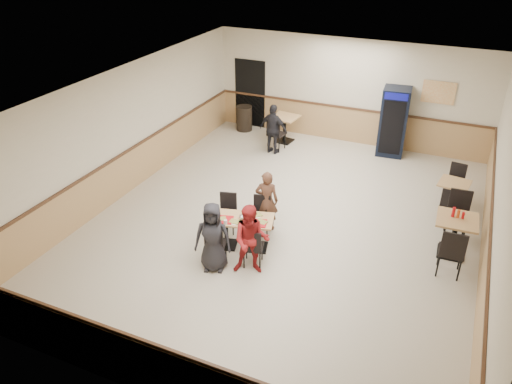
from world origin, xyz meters
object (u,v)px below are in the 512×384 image
at_px(diner_man_opposite, 267,201).
at_px(side_table_far, 453,192).
at_px(diner_woman_right, 251,240).
at_px(back_table, 285,125).
at_px(lone_diner, 273,129).
at_px(diner_woman_left, 213,237).
at_px(main_table, 242,228).
at_px(trash_bin, 244,118).
at_px(side_table_near, 455,231).
at_px(pepsi_cooler, 393,122).

height_order(diner_man_opposite, side_table_far, diner_man_opposite).
relative_size(diner_woman_right, back_table, 1.73).
bearing_deg(side_table_far, diner_man_opposite, -145.58).
bearing_deg(lone_diner, side_table_far, 172.05).
bearing_deg(diner_woman_left, main_table, 59.13).
height_order(diner_man_opposite, trash_bin, diner_man_opposite).
distance_m(diner_woman_left, side_table_near, 4.68).
bearing_deg(diner_man_opposite, lone_diner, -85.27).
height_order(diner_woman_right, diner_man_opposite, diner_woman_right).
xyz_separation_m(diner_woman_left, lone_diner, (-0.97, 5.36, 0.01)).
bearing_deg(diner_woman_right, diner_woman_left, 176.20).
bearing_deg(diner_woman_right, diner_man_opposite, 82.83).
relative_size(diner_woman_right, trash_bin, 1.83).
bearing_deg(pepsi_cooler, trash_bin, 175.53).
xyz_separation_m(side_table_near, side_table_far, (-0.18, 1.82, -0.09)).
bearing_deg(back_table, diner_woman_left, -81.17).
xyz_separation_m(diner_man_opposite, back_table, (-1.34, 4.56, -0.15)).
bearing_deg(pepsi_cooler, back_table, -177.63).
distance_m(side_table_far, back_table, 5.33).
distance_m(lone_diner, pepsi_cooler, 3.30).
bearing_deg(diner_woman_left, lone_diner, 81.81).
height_order(diner_woman_left, trash_bin, diner_woman_left).
distance_m(diner_woman_left, pepsi_cooler, 6.96).
bearing_deg(side_table_near, main_table, -159.64).
bearing_deg(back_table, main_table, -77.92).
bearing_deg(pepsi_cooler, side_table_far, -58.98).
height_order(side_table_near, side_table_far, side_table_near).
relative_size(diner_man_opposite, side_table_near, 1.64).
relative_size(diner_woman_right, side_table_far, 1.94).
bearing_deg(diner_woman_right, back_table, 86.06).
bearing_deg(diner_woman_left, side_table_near, 10.83).
bearing_deg(main_table, side_table_far, 25.79).
xyz_separation_m(diner_woman_right, pepsi_cooler, (1.37, 6.45, 0.24)).
height_order(lone_diner, trash_bin, lone_diner).
height_order(diner_woman_right, side_table_far, diner_woman_right).
bearing_deg(lone_diner, diner_woman_right, 114.33).
distance_m(diner_woman_left, diner_man_opposite, 1.73).
xyz_separation_m(side_table_near, pepsi_cooler, (-2.02, 4.35, 0.40)).
bearing_deg(back_table, trash_bin, 166.66).
height_order(diner_man_opposite, pepsi_cooler, pepsi_cooler).
bearing_deg(diner_man_opposite, main_table, 62.26).
xyz_separation_m(lone_diner, side_table_far, (4.87, -1.26, -0.25)).
relative_size(diner_woman_right, diner_man_opposite, 1.05).
xyz_separation_m(diner_man_opposite, lone_diner, (-1.34, 3.68, 0.04)).
xyz_separation_m(main_table, trash_bin, (-2.63, 5.76, -0.06)).
bearing_deg(diner_woman_left, diner_man_opposite, 59.13).
bearing_deg(side_table_near, lone_diner, 148.68).
distance_m(main_table, diner_man_opposite, 0.89).
height_order(main_table, side_table_far, side_table_far).
bearing_deg(side_table_far, side_table_near, -84.44).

